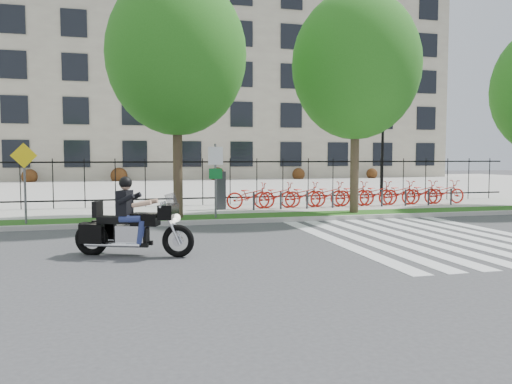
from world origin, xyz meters
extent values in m
plane|color=#3A3A3D|center=(0.00, 0.00, 0.00)|extent=(120.00, 120.00, 0.00)
cube|color=#A8A59E|center=(0.00, 4.10, 0.07)|extent=(60.00, 0.20, 0.15)
cube|color=#224F13|center=(0.00, 4.95, 0.07)|extent=(60.00, 1.50, 0.15)
cube|color=#ACA9A1|center=(0.00, 7.45, 0.07)|extent=(60.00, 3.50, 0.15)
cube|color=#ACA9A1|center=(0.00, 25.00, 0.05)|extent=(80.00, 34.00, 0.10)
cube|color=gray|center=(0.00, 45.00, 10.00)|extent=(60.00, 20.00, 20.00)
cylinder|color=black|center=(10.00, 12.00, 2.00)|extent=(0.14, 0.14, 4.00)
cylinder|color=black|center=(10.00, 12.00, 3.90)|extent=(0.06, 0.70, 0.70)
sphere|color=white|center=(9.65, 12.00, 4.00)|extent=(0.36, 0.36, 0.36)
sphere|color=white|center=(10.35, 12.00, 4.00)|extent=(0.36, 0.36, 0.36)
cylinder|color=#3E2D21|center=(-1.45, 4.95, 2.18)|extent=(0.32, 0.32, 4.06)
ellipsoid|color=#206316|center=(-1.45, 4.95, 5.60)|extent=(4.65, 4.65, 5.35)
cylinder|color=#3E2D21|center=(5.04, 4.95, 2.14)|extent=(0.32, 0.32, 3.99)
ellipsoid|color=#206316|center=(5.04, 4.95, 5.54)|extent=(4.67, 4.67, 5.37)
cube|color=#2D2D33|center=(0.43, 7.20, 0.90)|extent=(0.35, 0.25, 1.50)
imported|color=red|center=(1.63, 7.20, 0.67)|extent=(1.98, 0.69, 1.04)
cylinder|color=#2D2D33|center=(1.63, 6.70, 0.50)|extent=(0.08, 0.08, 0.70)
imported|color=red|center=(2.73, 7.20, 0.67)|extent=(1.98, 0.69, 1.04)
cylinder|color=#2D2D33|center=(2.73, 6.70, 0.50)|extent=(0.08, 0.08, 0.70)
imported|color=red|center=(3.83, 7.20, 0.67)|extent=(1.98, 0.69, 1.04)
cylinder|color=#2D2D33|center=(3.83, 6.70, 0.50)|extent=(0.08, 0.08, 0.70)
imported|color=red|center=(4.93, 7.20, 0.67)|extent=(1.98, 0.69, 1.04)
cylinder|color=#2D2D33|center=(4.93, 6.70, 0.50)|extent=(0.08, 0.08, 0.70)
imported|color=red|center=(6.03, 7.20, 0.67)|extent=(1.98, 0.69, 1.04)
cylinder|color=#2D2D33|center=(6.03, 6.70, 0.50)|extent=(0.08, 0.08, 0.70)
imported|color=red|center=(7.13, 7.20, 0.67)|extent=(1.98, 0.69, 1.04)
cylinder|color=#2D2D33|center=(7.13, 6.70, 0.50)|extent=(0.08, 0.08, 0.70)
imported|color=red|center=(8.23, 7.20, 0.67)|extent=(1.98, 0.69, 1.04)
cylinder|color=#2D2D33|center=(8.23, 6.70, 0.50)|extent=(0.08, 0.08, 0.70)
imported|color=red|center=(9.33, 7.20, 0.67)|extent=(1.98, 0.69, 1.04)
cylinder|color=#2D2D33|center=(9.33, 6.70, 0.50)|extent=(0.08, 0.08, 0.70)
imported|color=red|center=(10.43, 7.20, 0.67)|extent=(1.98, 0.69, 1.04)
cylinder|color=#2D2D33|center=(10.43, 6.70, 0.50)|extent=(0.08, 0.08, 0.70)
cylinder|color=#59595B|center=(-0.23, 4.60, 1.40)|extent=(0.07, 0.07, 2.50)
cube|color=white|center=(-0.23, 4.56, 2.25)|extent=(0.50, 0.03, 0.60)
cube|color=#0C6626|center=(-0.23, 4.56, 1.65)|extent=(0.45, 0.03, 0.35)
cylinder|color=#59595B|center=(-6.17, 4.60, 1.35)|extent=(0.07, 0.07, 2.40)
cube|color=yellow|center=(-6.17, 4.56, 2.25)|extent=(0.78, 0.03, 0.78)
torus|color=black|center=(-2.03, -1.07, 0.36)|extent=(0.73, 0.40, 0.73)
torus|color=black|center=(-3.90, -0.31, 0.36)|extent=(0.78, 0.44, 0.77)
cube|color=black|center=(-2.23, -0.99, 1.01)|extent=(0.51, 0.66, 0.32)
cube|color=#26262B|center=(-2.16, -1.01, 1.25)|extent=(0.35, 0.55, 0.32)
cube|color=silver|center=(-3.01, -0.67, 0.48)|extent=(0.73, 0.57, 0.42)
cube|color=black|center=(-2.72, -0.79, 0.83)|extent=(0.68, 0.55, 0.28)
cube|color=black|center=(-3.36, -0.53, 0.81)|extent=(0.83, 0.63, 0.15)
cube|color=black|center=(-3.75, -0.37, 1.04)|extent=(0.23, 0.37, 0.36)
cube|color=black|center=(-3.87, -0.67, 0.53)|extent=(0.56, 0.36, 0.42)
cube|color=black|center=(-3.63, -0.08, 0.53)|extent=(0.56, 0.36, 0.42)
cube|color=black|center=(-3.16, -0.61, 1.19)|extent=(0.39, 0.49, 0.55)
sphere|color=tan|center=(-3.13, -0.62, 1.59)|extent=(0.24, 0.24, 0.24)
sphere|color=black|center=(-3.13, -0.62, 1.63)|extent=(0.29, 0.29, 0.29)
camera|label=1|loc=(-3.05, -12.02, 2.20)|focal=35.00mm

